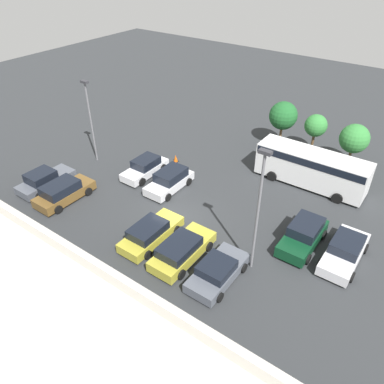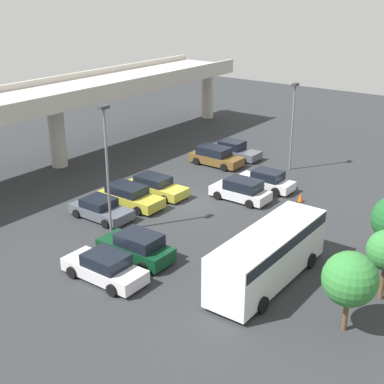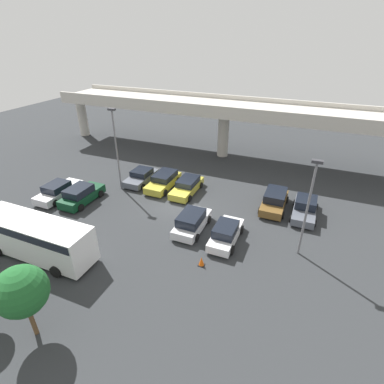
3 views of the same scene
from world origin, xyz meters
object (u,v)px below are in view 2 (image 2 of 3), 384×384
Objects in this scene: parked_car_6 at (266,181)px; parked_car_7 at (216,156)px; parked_car_1 at (137,247)px; shuttle_bus at (269,252)px; parked_car_3 at (130,196)px; parked_car_2 at (101,209)px; parked_car_5 at (241,190)px; tree_front_left at (350,279)px; parked_car_0 at (105,268)px; lamp_post_near_aisle at (107,161)px; lamp_post_mid_lot at (293,120)px; traffic_cone at (300,198)px; parked_car_8 at (234,150)px; parked_car_4 at (156,186)px.

parked_car_6 is 7.05m from parked_car_7.
shuttle_bus reaches higher than parked_car_1.
parked_car_2 is at bearing -92.93° from parked_car_3.
parked_car_1 is 6.66m from parked_car_2.
parked_car_1 is at bearing 89.67° from parked_car_5.
parked_car_7 is (14.13, 0.10, 0.13)m from parked_car_2.
parked_car_2 is 14.13m from parked_car_7.
parked_car_6 is 18.24m from tree_front_left.
parked_car_1 is at bearing 93.20° from tree_front_left.
parked_car_1 is 0.94× the size of parked_car_3.
shuttle_bus is (-12.03, -6.83, 1.02)m from parked_car_6.
parked_car_7 is at bearing -70.43° from parked_car_1.
parked_car_0 is at bearing 105.58° from tree_front_left.
parked_car_1 reaches higher than parked_car_6.
lamp_post_mid_lot is (18.05, -3.64, -0.44)m from lamp_post_near_aisle.
lamp_post_near_aisle reaches higher than parked_car_0.
parked_car_0 is 1.00× the size of parked_car_3.
parked_car_1 is at bearing -114.77° from lamp_post_near_aisle.
parked_car_0 is at bearing -72.58° from parked_car_7.
parked_car_5 reaches higher than parked_car_3.
tree_front_left reaches higher than parked_car_2.
parked_car_1 is at bearing 164.62° from traffic_cone.
parked_car_5 reaches higher than parked_car_7.
parked_car_5 is at bearing 43.90° from parked_car_3.
shuttle_bus reaches higher than parked_car_8.
parked_car_2 is 18.52m from tree_front_left.
parked_car_2 is 4.84m from lamp_post_near_aisle.
parked_car_3 is 1.00× the size of parked_car_4.
lamp_post_near_aisle reaches higher than shuttle_bus.
shuttle_bus is at bearing -52.93° from parked_car_8.
parked_car_0 is 2.71m from parked_car_1.
parked_car_0 is 12.77m from tree_front_left.
shuttle_bus is at bearing 119.58° from parked_car_6.
parked_car_2 is (5.66, 6.10, -0.09)m from parked_car_0.
parked_car_0 is at bearing -54.48° from shuttle_bus.
parked_car_0 is 1.10× the size of parked_car_5.
parked_car_3 is at bearing -54.78° from parked_car_0.
shuttle_bus is at bearing -25.00° from parked_car_4.
parked_car_7 is 15.99m from lamp_post_near_aisle.
tree_front_left is at bearing 71.06° from shuttle_bus.
lamp_post_near_aisle reaches higher than parked_car_6.
shuttle_bus is 2.25× the size of tree_front_left.
tree_front_left reaches higher than parked_car_8.
parked_car_7 is at bearing -72.58° from parked_car_0.
lamp_post_mid_lot is 10.59× the size of traffic_cone.
parked_car_2 is 0.50× the size of shuttle_bus.
parked_car_4 is 1.09× the size of parked_car_6.
parked_car_7 is at bearing 90.42° from parked_car_2.
traffic_cone is (5.23, -9.48, -0.36)m from parked_car_4.
parked_car_2 is 0.54× the size of lamp_post_near_aisle.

